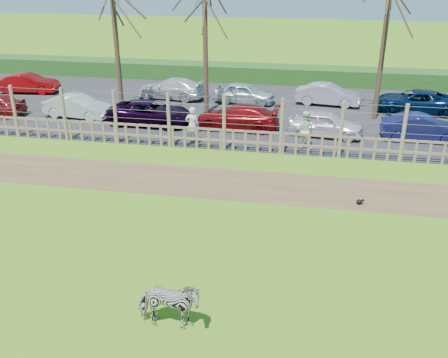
% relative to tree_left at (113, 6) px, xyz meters
% --- Properties ---
extents(ground, '(120.00, 120.00, 0.00)m').
position_rel_tree_left_xyz_m(ground, '(6.50, -12.50, -5.62)').
color(ground, olive).
rests_on(ground, ground).
extents(dirt_strip, '(34.00, 2.80, 0.01)m').
position_rel_tree_left_xyz_m(dirt_strip, '(6.50, -8.00, -5.61)').
color(dirt_strip, brown).
rests_on(dirt_strip, ground).
extents(asphalt, '(44.00, 13.00, 0.04)m').
position_rel_tree_left_xyz_m(asphalt, '(6.50, 2.00, -5.60)').
color(asphalt, '#232326').
rests_on(asphalt, ground).
extents(hedge, '(46.00, 2.00, 1.10)m').
position_rel_tree_left_xyz_m(hedge, '(6.50, 9.00, -5.07)').
color(hedge, '#1E4716').
rests_on(hedge, ground).
extents(fence, '(30.16, 0.16, 2.50)m').
position_rel_tree_left_xyz_m(fence, '(6.50, -4.50, -4.81)').
color(fence, brown).
rests_on(fence, ground).
extents(tree_left, '(4.80, 4.80, 7.88)m').
position_rel_tree_left_xyz_m(tree_left, '(0.00, 0.00, 0.00)').
color(tree_left, '#3D2B1E').
rests_on(tree_left, ground).
extents(tree_mid, '(4.80, 4.80, 6.83)m').
position_rel_tree_left_xyz_m(tree_mid, '(4.50, 1.00, -0.75)').
color(tree_mid, '#3D2B1E').
rests_on(tree_mid, ground).
extents(tree_right, '(4.80, 4.80, 7.35)m').
position_rel_tree_left_xyz_m(tree_right, '(13.50, 1.50, -0.37)').
color(tree_right, '#3D2B1E').
rests_on(tree_right, ground).
extents(zebra, '(1.56, 0.76, 1.30)m').
position_rel_tree_left_xyz_m(zebra, '(7.35, -16.17, -4.97)').
color(zebra, gray).
rests_on(zebra, ground).
extents(visitor_a, '(0.72, 0.57, 1.72)m').
position_rel_tree_left_xyz_m(visitor_a, '(4.94, -3.99, -4.71)').
color(visitor_a, silver).
rests_on(visitor_a, asphalt).
extents(visitor_b, '(0.98, 0.86, 1.72)m').
position_rel_tree_left_xyz_m(visitor_b, '(9.98, -3.71, -4.71)').
color(visitor_b, beige).
rests_on(visitor_b, asphalt).
extents(crow, '(0.26, 0.20, 0.21)m').
position_rel_tree_left_xyz_m(crow, '(12.10, -8.87, -5.51)').
color(crow, black).
rests_on(crow, ground).
extents(car_1, '(3.77, 1.72, 1.20)m').
position_rel_tree_left_xyz_m(car_1, '(-2.00, -1.15, -4.98)').
color(car_1, silver).
rests_on(car_1, asphalt).
extents(car_2, '(4.38, 2.13, 1.20)m').
position_rel_tree_left_xyz_m(car_2, '(2.16, -1.56, -4.98)').
color(car_2, black).
rests_on(car_2, asphalt).
extents(car_3, '(4.17, 1.76, 1.20)m').
position_rel_tree_left_xyz_m(car_3, '(6.61, -1.50, -4.98)').
color(car_3, maroon).
rests_on(car_3, asphalt).
extents(car_4, '(3.66, 1.82, 1.20)m').
position_rel_tree_left_xyz_m(car_4, '(10.92, -1.82, -4.98)').
color(car_4, silver).
rests_on(car_4, asphalt).
extents(car_5, '(3.65, 1.28, 1.20)m').
position_rel_tree_left_xyz_m(car_5, '(15.31, -1.63, -4.98)').
color(car_5, '#161652').
rests_on(car_5, asphalt).
extents(car_7, '(3.77, 1.71, 1.20)m').
position_rel_tree_left_xyz_m(car_7, '(-7.37, 3.24, -4.98)').
color(car_7, '#96080B').
rests_on(car_7, asphalt).
extents(car_9, '(4.33, 2.24, 1.20)m').
position_rel_tree_left_xyz_m(car_9, '(1.79, 3.55, -4.98)').
color(car_9, silver).
rests_on(car_9, asphalt).
extents(car_10, '(3.64, 1.76, 1.20)m').
position_rel_tree_left_xyz_m(car_10, '(6.28, 3.24, -4.98)').
color(car_10, silver).
rests_on(car_10, asphalt).
extents(car_11, '(3.76, 1.68, 1.20)m').
position_rel_tree_left_xyz_m(car_11, '(11.07, 3.77, -4.98)').
color(car_11, '#BFB1C6').
rests_on(car_11, asphalt).
extents(car_12, '(4.34, 2.04, 1.20)m').
position_rel_tree_left_xyz_m(car_12, '(15.72, 3.11, -4.98)').
color(car_12, '#06193B').
rests_on(car_12, asphalt).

